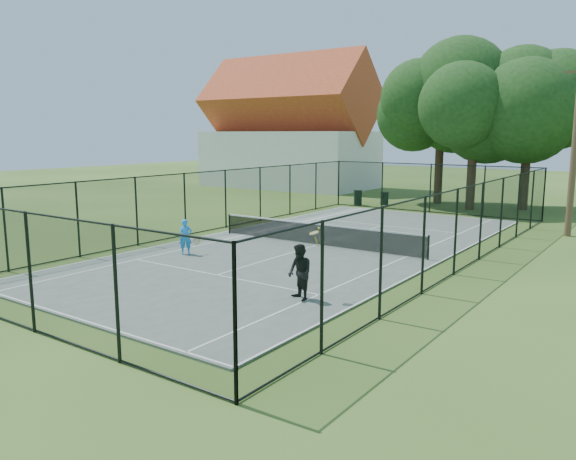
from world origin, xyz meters
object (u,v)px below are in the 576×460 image
Objects in this scene: trash_bin_left at (358,198)px; player_black at (300,272)px; utility_pole at (575,146)px; player_blue at (186,237)px; trash_bin_right at (384,198)px; tennis_net at (317,233)px.

player_black reaches higher than trash_bin_left.
utility_pole is (13.76, -4.64, 3.72)m from trash_bin_left.
trash_bin_left is 22.77m from player_black.
player_black is (7.21, -2.55, 0.12)m from player_blue.
utility_pole is (12.36, -5.86, 3.79)m from trash_bin_right.
player_blue is 0.68× the size of player_black.
player_blue reaches higher than trash_bin_right.
player_blue is (0.66, -19.46, 0.31)m from trash_bin_right.
player_black is (7.87, -22.01, 0.43)m from trash_bin_right.
utility_pole is 17.10m from player_black.
utility_pole reaches higher than trash_bin_left.
utility_pole is at bearing 46.93° from tennis_net.
trash_bin_left is at bearing 161.35° from utility_pole.
trash_bin_right is (1.40, 1.22, -0.07)m from trash_bin_left.
trash_bin_right is at bearing 104.86° from tennis_net.
trash_bin_left is 0.12× the size of utility_pole.
utility_pole reaches higher than tennis_net.
trash_bin_right is at bearing 40.97° from trash_bin_left.
player_black is (-4.48, -16.15, -3.36)m from utility_pole.
player_blue is (-3.28, -4.61, 0.18)m from tennis_net.
utility_pole is (8.41, 9.00, 3.66)m from tennis_net.
trash_bin_right is 0.11× the size of utility_pole.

